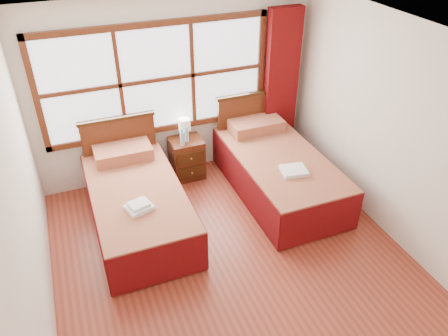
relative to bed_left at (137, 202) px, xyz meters
name	(u,v)px	position (x,y,z in m)	size (l,w,h in m)	color
floor	(236,266)	(0.87, -1.20, -0.33)	(4.50, 4.50, 0.00)	#943925
ceiling	(241,44)	(0.87, -1.20, 2.27)	(4.50, 4.50, 0.00)	white
wall_back	(175,90)	(0.87, 1.05, 0.97)	(4.00, 4.00, 0.00)	silver
wall_left	(23,221)	(-1.13, -1.20, 0.97)	(4.50, 4.50, 0.00)	silver
wall_right	(400,137)	(2.87, -1.20, 0.97)	(4.50, 4.50, 0.00)	silver
window	(157,80)	(0.62, 1.02, 1.17)	(3.16, 0.06, 1.56)	white
curtain	(281,86)	(2.47, 0.91, 0.84)	(0.50, 0.16, 2.30)	#680A0B
bed_left	(137,202)	(0.00, 0.00, 0.00)	(1.11, 2.15, 1.08)	#371F0B
bed_right	(277,169)	(1.99, 0.00, 0.01)	(1.15, 2.23, 1.12)	#371F0B
nightstand	(187,158)	(0.92, 0.80, -0.02)	(0.46, 0.45, 0.61)	#532512
towels_left	(139,206)	(-0.04, -0.47, 0.29)	(0.35, 0.32, 0.09)	white
towels_right	(294,171)	(1.97, -0.48, 0.29)	(0.36, 0.33, 0.05)	white
lamp	(184,125)	(0.92, 0.83, 0.52)	(0.17, 0.17, 0.33)	gold
bottle_near	(182,138)	(0.83, 0.69, 0.39)	(0.06, 0.06, 0.24)	silver
bottle_far	(186,133)	(0.92, 0.77, 0.41)	(0.07, 0.07, 0.27)	silver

